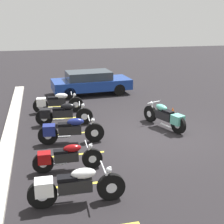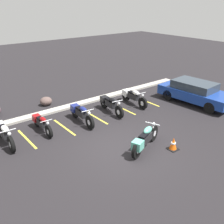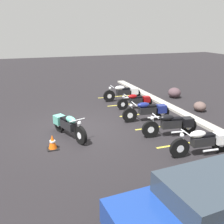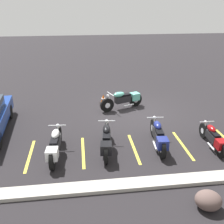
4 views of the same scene
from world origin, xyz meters
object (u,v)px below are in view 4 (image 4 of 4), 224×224
object	(u,v)px
parked_bike_1	(213,138)
traffic_cone	(103,100)
motorcycle_teal_featured	(124,99)
parked_bike_3	(106,140)
parked_bike_4	(55,145)
parked_bike_2	(158,136)
landscape_rock_1	(208,200)

from	to	relation	value
parked_bike_1	traffic_cone	xyz separation A→B (m)	(3.57, -4.90, -0.17)
motorcycle_teal_featured	traffic_cone	size ratio (longest dim) A/B	4.12
traffic_cone	parked_bike_1	bearing A→B (deg)	126.06
parked_bike_1	parked_bike_3	size ratio (longest dim) A/B	0.87
parked_bike_4	traffic_cone	world-z (taller)	parked_bike_4
parked_bike_1	parked_bike_3	xyz separation A→B (m)	(3.90, -0.22, 0.06)
parked_bike_1	parked_bike_2	bearing A→B (deg)	82.54
motorcycle_teal_featured	parked_bike_1	bearing A→B (deg)	101.66
parked_bike_3	landscape_rock_1	world-z (taller)	parked_bike_3
parked_bike_2	parked_bike_3	world-z (taller)	parked_bike_3
parked_bike_1	landscape_rock_1	size ratio (longest dim) A/B	2.89
parked_bike_3	traffic_cone	distance (m)	4.69
motorcycle_teal_featured	landscape_rock_1	xyz separation A→B (m)	(-1.05, 7.05, -0.23)
parked_bike_2	traffic_cone	world-z (taller)	parked_bike_2
motorcycle_teal_featured	parked_bike_4	bearing A→B (deg)	32.63
parked_bike_3	landscape_rock_1	bearing A→B (deg)	-135.83
parked_bike_2	parked_bike_3	xyz separation A→B (m)	(1.92, 0.08, 0.00)
parked_bike_3	landscape_rock_1	distance (m)	3.88
parked_bike_2	landscape_rock_1	distance (m)	3.20
parked_bike_3	parked_bike_4	distance (m)	1.79
motorcycle_teal_featured	parked_bike_1	world-z (taller)	motorcycle_teal_featured
parked_bike_2	landscape_rock_1	bearing A→B (deg)	-167.91
traffic_cone	parked_bike_3	bearing A→B (deg)	85.86
parked_bike_3	parked_bike_2	bearing A→B (deg)	-80.71
parked_bike_3	motorcycle_teal_featured	bearing A→B (deg)	-11.13
parked_bike_4	parked_bike_1	bearing A→B (deg)	-86.76
parked_bike_3	landscape_rock_1	size ratio (longest dim) A/B	3.31
motorcycle_teal_featured	landscape_rock_1	size ratio (longest dim) A/B	3.20
parked_bike_1	traffic_cone	bearing A→B (deg)	37.14
parked_bike_3	traffic_cone	xyz separation A→B (m)	(-0.34, -4.68, -0.23)
motorcycle_teal_featured	parked_bike_3	bearing A→B (deg)	51.52
parked_bike_4	landscape_rock_1	world-z (taller)	parked_bike_4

